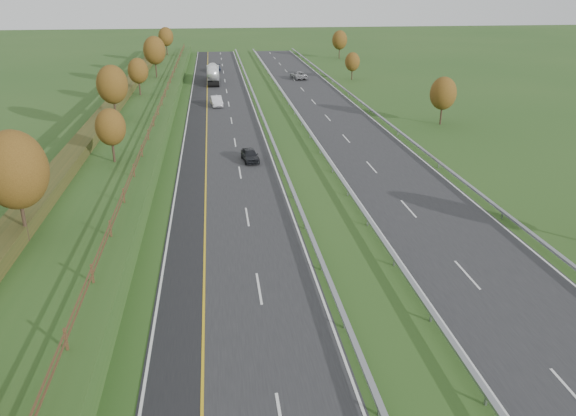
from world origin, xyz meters
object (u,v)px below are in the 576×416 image
(car_dark_near, at_px, (250,155))
(car_oncoming, at_px, (298,75))
(road_tanker, at_px, (213,73))
(car_small_far, at_px, (215,69))
(car_silver_mid, at_px, (216,101))

(car_dark_near, xyz_separation_m, car_oncoming, (13.78, 56.48, 0.07))
(road_tanker, bearing_deg, car_small_far, 87.86)
(car_silver_mid, relative_size, car_oncoming, 0.87)
(road_tanker, bearing_deg, car_dark_near, -86.14)
(car_silver_mid, bearing_deg, car_oncoming, 50.21)
(car_dark_near, xyz_separation_m, car_silver_mid, (-3.29, 30.81, 0.09))
(road_tanker, relative_size, car_silver_mid, 2.37)
(car_dark_near, bearing_deg, car_oncoming, 69.64)
(car_silver_mid, bearing_deg, road_tanker, 84.69)
(car_small_far, bearing_deg, car_dark_near, -80.40)
(road_tanker, relative_size, car_oncoming, 2.05)
(car_oncoming, bearing_deg, road_tanker, 1.41)
(car_dark_near, bearing_deg, car_small_far, 85.93)
(road_tanker, distance_m, car_dark_near, 53.97)
(car_dark_near, distance_m, car_silver_mid, 30.98)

